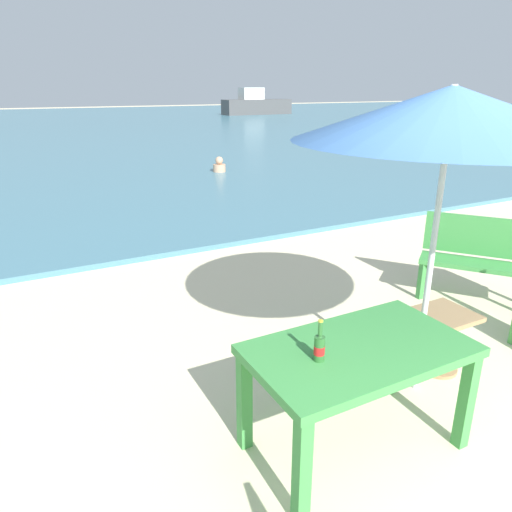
# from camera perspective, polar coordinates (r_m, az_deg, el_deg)

# --- Properties ---
(sea_water) EXTENTS (120.00, 50.00, 0.08)m
(sea_water) POSITION_cam_1_polar(r_m,az_deg,el_deg) (31.35, -23.95, 13.98)
(sea_water) COLOR teal
(sea_water) RESTS_ON ground_plane
(picnic_table_green) EXTENTS (1.40, 0.80, 0.76)m
(picnic_table_green) POSITION_cam_1_polar(r_m,az_deg,el_deg) (3.14, 12.23, -12.27)
(picnic_table_green) COLOR #3D8C42
(picnic_table_green) RESTS_ON ground_plane
(beer_bottle_amber) EXTENTS (0.07, 0.07, 0.26)m
(beer_bottle_amber) POSITION_cam_1_polar(r_m,az_deg,el_deg) (2.85, 7.62, -10.70)
(beer_bottle_amber) COLOR #2D662D
(beer_bottle_amber) RESTS_ON picnic_table_green
(patio_umbrella) EXTENTS (2.10, 2.10, 2.30)m
(patio_umbrella) POSITION_cam_1_polar(r_m,az_deg,el_deg) (3.49, 22.33, 15.52)
(patio_umbrella) COLOR silver
(patio_umbrella) RESTS_ON ground_plane
(side_table_wood) EXTENTS (0.44, 0.44, 0.54)m
(side_table_wood) POSITION_cam_1_polar(r_m,az_deg,el_deg) (4.29, 21.49, -8.56)
(side_table_wood) COLOR #9E7A51
(side_table_wood) RESTS_ON ground_plane
(bench_green_left) EXTENTS (1.01, 1.17, 0.95)m
(bench_green_left) POSITION_cam_1_polar(r_m,az_deg,el_deg) (5.76, 25.22, 0.12)
(bench_green_left) COLOR #3D8C42
(bench_green_left) RESTS_ON ground_plane
(swimmer_person) EXTENTS (0.34, 0.34, 0.41)m
(swimmer_person) POSITION_cam_1_polar(r_m,az_deg,el_deg) (13.22, -4.43, 10.74)
(swimmer_person) COLOR tan
(swimmer_person) RESTS_ON sea_water
(boat_ferry) EXTENTS (5.79, 1.58, 2.10)m
(boat_ferry) POSITION_cam_1_polar(r_m,az_deg,el_deg) (41.07, -0.00, 17.69)
(boat_ferry) COLOR #4C4C4C
(boat_ferry) RESTS_ON sea_water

